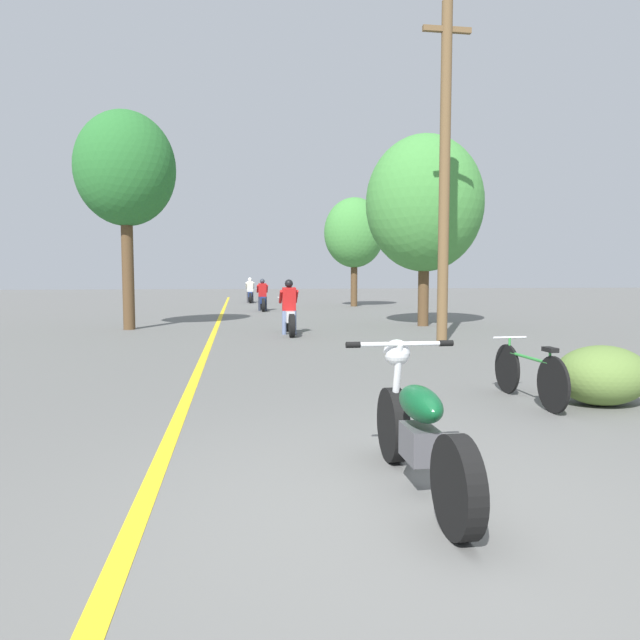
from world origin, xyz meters
The scene contains 12 objects.
ground_plane centered at (0.00, 0.00, 0.00)m, with size 120.00×120.00×0.00m, color #60605E.
lane_stripe_center centered at (-1.70, 12.33, 0.00)m, with size 0.14×48.00×0.01m, color yellow.
utility_pole centered at (3.54, 9.00, 3.84)m, with size 1.10×0.24×7.49m.
roadside_tree_right_near centered at (4.42, 12.98, 3.61)m, with size 3.48×3.13×5.63m.
roadside_tree_right_far centered at (4.54, 23.82, 3.54)m, with size 2.92×2.63×5.25m.
roadside_tree_left centered at (-4.08, 13.06, 4.39)m, with size 2.72×2.45×5.99m.
roadside_bush centered at (3.14, 2.63, 0.35)m, with size 1.10×0.88×0.70m.
motorcycle_foreground centered at (0.18, 0.38, 0.43)m, with size 0.85×1.98×1.01m.
motorcycle_rider_lead centered at (0.23, 11.13, 0.53)m, with size 0.50×2.07×1.41m.
motorcycle_rider_mid centered at (-0.03, 21.00, 0.51)m, with size 0.50×1.98×1.37m.
motorcycle_rider_far centered at (-0.40, 28.32, 0.52)m, with size 0.50×1.96×1.39m.
bicycle_parked centered at (2.36, 2.88, 0.34)m, with size 0.44×1.71×0.74m.
Camera 1 is at (-1.06, -3.41, 1.52)m, focal length 32.00 mm.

